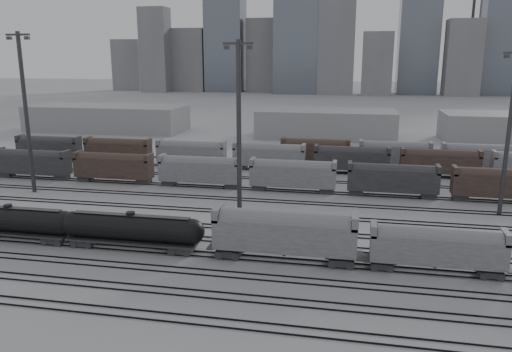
% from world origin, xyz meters
% --- Properties ---
extents(ground, '(900.00, 900.00, 0.00)m').
position_xyz_m(ground, '(0.00, 0.00, 0.00)').
color(ground, '#B8B8BD').
rests_on(ground, ground).
extents(tracks, '(220.00, 71.50, 0.16)m').
position_xyz_m(tracks, '(0.00, 17.50, 0.08)').
color(tracks, black).
rests_on(tracks, ground).
extents(tank_car_a, '(18.41, 3.07, 4.55)m').
position_xyz_m(tank_car_a, '(-24.86, 1.00, 2.63)').
color(tank_car_a, '#252528').
rests_on(tank_car_a, ground).
extents(tank_car_b, '(18.60, 3.10, 4.60)m').
position_xyz_m(tank_car_b, '(-8.00, 1.00, 2.66)').
color(tank_car_b, '#252528').
rests_on(tank_car_b, ground).
extents(hopper_car_a, '(16.57, 3.29, 5.92)m').
position_xyz_m(hopper_car_a, '(10.92, 1.00, 3.66)').
color(hopper_car_a, '#252528').
rests_on(hopper_car_a, ground).
extents(hopper_car_b, '(14.27, 2.84, 5.10)m').
position_xyz_m(hopper_car_b, '(27.67, 1.00, 3.15)').
color(hopper_car_b, '#252528').
rests_on(hopper_car_b, ground).
extents(light_mast_b, '(4.36, 0.70, 27.26)m').
position_xyz_m(light_mast_b, '(-36.59, 22.75, 14.46)').
color(light_mast_b, '#363639').
rests_on(light_mast_b, ground).
extents(light_mast_c, '(4.06, 0.65, 25.36)m').
position_xyz_m(light_mast_c, '(3.11, 11.72, 13.45)').
color(light_mast_c, '#363639').
rests_on(light_mast_c, ground).
extents(light_mast_d, '(3.87, 0.62, 24.21)m').
position_xyz_m(light_mast_d, '(40.29, 24.81, 12.84)').
color(light_mast_d, '#363639').
rests_on(light_mast_d, ground).
extents(bg_string_near, '(151.00, 3.00, 5.60)m').
position_xyz_m(bg_string_near, '(8.00, 32.00, 2.80)').
color(bg_string_near, gray).
rests_on(bg_string_near, ground).
extents(bg_string_mid, '(151.00, 3.00, 5.60)m').
position_xyz_m(bg_string_mid, '(18.00, 48.00, 2.80)').
color(bg_string_mid, '#252528').
rests_on(bg_string_mid, ground).
extents(bg_string_far, '(66.00, 3.00, 5.60)m').
position_xyz_m(bg_string_far, '(35.50, 56.00, 2.80)').
color(bg_string_far, '#4F3B32').
rests_on(bg_string_far, ground).
extents(warehouse_left, '(50.00, 18.00, 8.00)m').
position_xyz_m(warehouse_left, '(-60.00, 95.00, 4.00)').
color(warehouse_left, gray).
rests_on(warehouse_left, ground).
extents(warehouse_mid, '(40.00, 18.00, 8.00)m').
position_xyz_m(warehouse_mid, '(10.00, 95.00, 4.00)').
color(warehouse_mid, gray).
rests_on(warehouse_mid, ground).
extents(warehouse_right, '(35.00, 18.00, 8.00)m').
position_xyz_m(warehouse_right, '(60.00, 95.00, 4.00)').
color(warehouse_right, gray).
rests_on(warehouse_right, ground).
extents(skyline, '(316.00, 22.40, 95.00)m').
position_xyz_m(skyline, '(10.84, 280.00, 34.73)').
color(skyline, gray).
rests_on(skyline, ground).
extents(crane_left, '(42.00, 1.80, 100.00)m').
position_xyz_m(crane_left, '(-28.74, 305.00, 57.39)').
color(crane_left, '#363639').
rests_on(crane_left, ground).
extents(crane_right, '(42.00, 1.80, 100.00)m').
position_xyz_m(crane_right, '(91.26, 305.00, 57.39)').
color(crane_right, '#363639').
rests_on(crane_right, ground).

